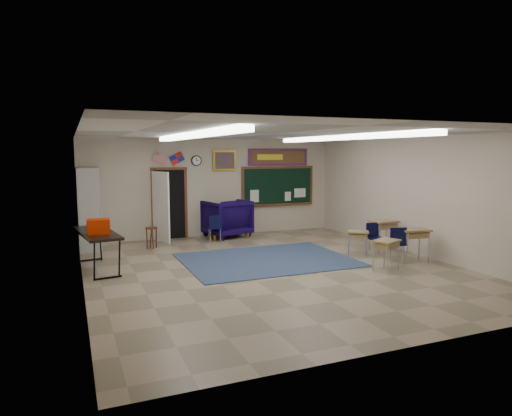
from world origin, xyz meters
name	(u,v)px	position (x,y,z in m)	size (l,w,h in m)	color
floor	(273,269)	(0.00, 0.00, 0.00)	(9.00, 9.00, 0.00)	gray
back_wall	(214,188)	(0.00, 4.50, 1.50)	(8.00, 0.04, 3.00)	beige
front_wall	(417,237)	(0.00, -4.50, 1.50)	(8.00, 0.04, 3.00)	beige
left_wall	(80,211)	(-4.00, 0.00, 1.50)	(0.04, 9.00, 3.00)	beige
right_wall	(417,196)	(4.00, 0.00, 1.50)	(0.04, 9.00, 3.00)	beige
ceiling	(274,134)	(0.00, 0.00, 3.00)	(8.00, 9.00, 0.04)	silver
area_rug	(267,260)	(0.20, 0.80, 0.01)	(4.00, 3.00, 0.02)	#2E3A57
fluorescent_strips	(274,137)	(0.00, 0.00, 2.94)	(3.86, 6.00, 0.10)	white
doorway	(167,205)	(-1.50, 4.35, 1.06)	(1.10, 0.89, 2.16)	black
chalkboard	(278,187)	(2.20, 4.46, 1.46)	(2.55, 0.14, 1.30)	brown
bulletin_board	(278,157)	(2.20, 4.47, 2.45)	(2.10, 0.05, 0.55)	red
framed_art_print	(224,160)	(0.35, 4.47, 2.35)	(0.75, 0.05, 0.65)	olive
wall_clock	(196,161)	(-0.55, 4.47, 2.35)	(0.32, 0.05, 0.32)	black
wall_flags	(169,156)	(-1.40, 4.44, 2.48)	(1.16, 0.06, 0.70)	red
storage_cabinet	(89,209)	(-3.71, 3.85, 1.10)	(0.59, 1.25, 2.20)	#A1A29D
wingback_armchair	(226,218)	(0.28, 4.15, 0.58)	(1.24, 1.27, 1.16)	black
student_chair_reading	(215,228)	(-0.27, 3.56, 0.39)	(0.39, 0.39, 0.78)	black
student_chair_desk_a	(394,244)	(2.90, -0.56, 0.43)	(0.43, 0.43, 0.87)	black
student_chair_desk_b	(376,239)	(3.00, 0.28, 0.40)	(0.40, 0.40, 0.81)	black
student_desk_front_left	(358,242)	(2.51, 0.37, 0.35)	(0.65, 0.61, 0.63)	olive
student_desk_front_right	(383,234)	(3.46, 0.58, 0.46)	(0.71, 0.55, 0.82)	olive
student_desk_back_left	(386,254)	(2.22, -1.12, 0.39)	(0.70, 0.63, 0.69)	olive
student_desk_back_right	(414,244)	(3.32, -0.72, 0.45)	(0.75, 0.61, 0.81)	olive
folding_table	(98,249)	(-3.65, 1.43, 0.47)	(0.98, 2.14, 1.17)	black
wooden_stool	(152,237)	(-2.16, 3.27, 0.30)	(0.33, 0.33, 0.58)	#4F2B17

